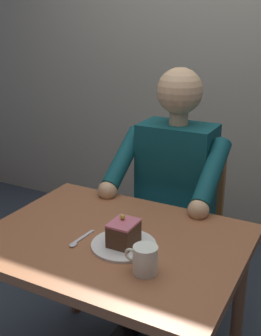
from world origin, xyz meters
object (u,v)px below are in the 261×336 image
Objects in this scene: coffee_cup at (145,259)px; dessert_spoon at (78,241)px; chair at (181,216)px; seated_person at (170,196)px; dining_table at (114,258)px; cake_slice at (124,233)px.

coffee_cup reaches higher than dessert_spoon.
chair is at bearing -76.75° from coffee_cup.
seated_person is (0.00, 0.17, 0.18)m from chair.
dining_table is 0.76× the size of seated_person.
seated_person reaches higher than dining_table.
cake_slice is at bearing -162.57° from dessert_spoon.
cake_slice is 0.18m from dessert_spoon.
chair reaches higher than coffee_cup.
chair is at bearing -85.14° from cake_slice.
dining_table is 6.76× the size of dessert_spoon.
seated_person is 0.65m from dessert_spoon.
coffee_cup is 0.81× the size of dessert_spoon.
seated_person is at bearing -98.81° from dessert_spoon.
dining_table is 0.73m from chair.
dessert_spoon is (0.10, 0.64, 0.05)m from seated_person.
chair reaches higher than dining_table.
cake_slice is (-0.06, 0.04, 0.14)m from dining_table.
seated_person reaches higher than coffee_cup.
cake_slice is 0.18m from coffee_cup.
cake_slice reaches higher than dining_table.
dining_table is 8.68× the size of cake_slice.
chair is 0.94m from coffee_cup.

